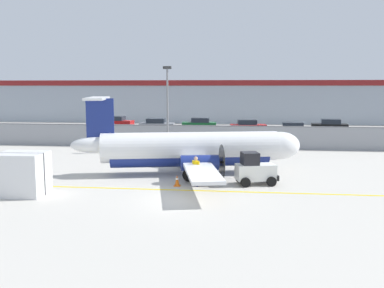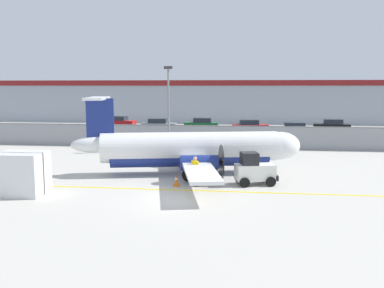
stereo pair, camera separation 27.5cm
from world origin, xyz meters
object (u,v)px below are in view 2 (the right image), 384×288
Objects in this scene: traffic_cone_near_left at (176,181)px; parked_car_2 at (202,124)px; parked_car_0 at (119,122)px; parked_car_1 at (159,125)px; baggage_tug at (254,170)px; commuter_airplane at (194,149)px; traffic_cone_near_right at (123,159)px; parked_car_4 at (293,130)px; parked_car_3 at (250,126)px; ground_crew_worker at (195,170)px; cargo_container at (21,173)px; apron_light_pole at (168,102)px; parked_car_5 at (332,126)px.

parked_car_2 is (-1.65, 29.59, 0.58)m from traffic_cone_near_left.
parked_car_0 is at bearing -9.35° from parked_car_2.
traffic_cone_near_left is 0.15× the size of parked_car_1.
baggage_tug is at bearing 100.75° from parked_car_2.
traffic_cone_near_right is (-5.58, 2.89, -1.29)m from commuter_airplane.
parked_car_3 is at bearing -32.51° from parked_car_4.
parked_car_2 is at bearing 15.99° from parked_car_1.
ground_crew_worker is 2.66× the size of traffic_cone_near_left.
parked_car_0 is (-7.75, 24.76, 0.58)m from traffic_cone_near_right.
cargo_container reaches higher than baggage_tug.
traffic_cone_near_left is at bearing -48.40° from ground_crew_worker.
parked_car_1 and parked_car_2 have the same top height.
ground_crew_worker is 0.39× the size of parked_car_0.
apron_light_pole reaches higher than traffic_cone_near_right.
ground_crew_worker is 1.24m from traffic_cone_near_left.
commuter_airplane is 3.56m from ground_crew_worker.
parked_car_4 is at bearing 51.70° from traffic_cone_near_right.
parked_car_3 is (5.96, -2.32, 0.00)m from parked_car_2.
parked_car_2 is 15.72m from parked_car_5.
ground_crew_worker is 29.63m from parked_car_2.
parked_car_5 is at bearing 1.63° from parked_car_0.
apron_light_pole is at bearing 50.83° from parked_car_5.
commuter_airplane is 10.45m from cargo_container.
apron_light_pole reaches higher than cargo_container.
parked_car_2 is 0.97× the size of parked_car_5.
cargo_container is 9.67m from traffic_cone_near_right.
ground_crew_worker is at bearing 72.04° from parked_car_5.
parked_car_4 is at bearing -161.06° from ground_crew_worker.
parked_car_4 is 7.27m from parked_car_5.
parked_car_2 and parked_car_3 have the same top height.
apron_light_pole reaches higher than traffic_cone_near_left.
traffic_cone_near_right is at bearing 80.72° from parked_car_2.
commuter_airplane reaches higher than ground_crew_worker.
parked_car_0 is 26.89m from parked_car_5.
parked_car_1 is (-7.80, 27.90, -0.06)m from ground_crew_worker.
parked_car_0 is at bearing 161.90° from parked_car_3.
baggage_tug is 0.35× the size of apron_light_pole.
apron_light_pole reaches higher than parked_car_2.
parked_car_4 is 16.76m from apron_light_pole.
parked_car_4 is at bearing -12.40° from parked_car_0.
apron_light_pole is at bearing 45.59° from parked_car_4.
parked_car_5 is (9.76, 2.09, 0.00)m from parked_car_3.
baggage_tug is 29.29m from parked_car_1.
commuter_airplane is at bearing -74.75° from parked_car_1.
parked_car_5 is (20.82, 1.37, 0.00)m from parked_car_1.
parked_car_3 is 16.57m from apron_light_pole.
parked_car_5 is (21.76, 32.17, -0.21)m from cargo_container.
ground_crew_worker is at bearing 178.71° from baggage_tug.
parked_car_3 is 0.60× the size of apron_light_pole.
parked_car_2 is at bearing 153.63° from parked_car_3.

